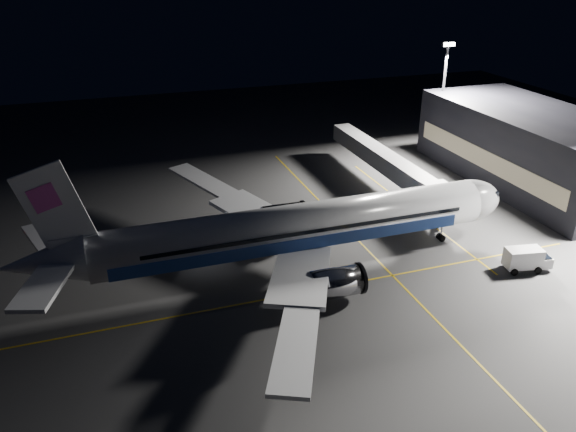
# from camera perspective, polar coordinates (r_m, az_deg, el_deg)

# --- Properties ---
(ground) EXTENTS (200.00, 200.00, 0.00)m
(ground) POSITION_cam_1_polar(r_m,az_deg,el_deg) (69.74, 0.93, -5.01)
(ground) COLOR #4C4C4F
(ground) RESTS_ON ground
(guide_line_main) EXTENTS (0.25, 80.00, 0.01)m
(guide_line_main) POSITION_cam_1_polar(r_m,az_deg,el_deg) (73.31, 8.33, -3.69)
(guide_line_main) COLOR gold
(guide_line_main) RESTS_ON ground
(guide_line_cross) EXTENTS (70.00, 0.25, 0.01)m
(guide_line_cross) POSITION_cam_1_polar(r_m,az_deg,el_deg) (64.96, 2.73, -7.53)
(guide_line_cross) COLOR gold
(guide_line_cross) RESTS_ON ground
(guide_line_side) EXTENTS (0.25, 40.00, 0.01)m
(guide_line_side) POSITION_cam_1_polar(r_m,az_deg,el_deg) (86.52, 12.49, 0.64)
(guide_line_side) COLOR gold
(guide_line_side) RESTS_ON ground
(airliner) EXTENTS (61.48, 54.22, 16.64)m
(airliner) POSITION_cam_1_polar(r_m,az_deg,el_deg) (66.97, 0.10, -1.34)
(airliner) COLOR silver
(airliner) RESTS_ON ground
(terminal) EXTENTS (18.12, 40.00, 12.00)m
(terminal) POSITION_cam_1_polar(r_m,az_deg,el_deg) (101.32, 23.48, 6.40)
(terminal) COLOR black
(terminal) RESTS_ON ground
(jet_bridge) EXTENTS (3.60, 34.40, 6.30)m
(jet_bridge) POSITION_cam_1_polar(r_m,az_deg,el_deg) (91.24, 10.21, 5.25)
(jet_bridge) COLOR #B2B2B7
(jet_bridge) RESTS_ON ground
(floodlight_mast_north) EXTENTS (2.40, 0.68, 20.70)m
(floodlight_mast_north) POSITION_cam_1_polar(r_m,az_deg,el_deg) (109.73, 15.50, 12.36)
(floodlight_mast_north) COLOR #59595E
(floodlight_mast_north) RESTS_ON ground
(service_truck) EXTENTS (5.91, 3.28, 2.86)m
(service_truck) POSITION_cam_1_polar(r_m,az_deg,el_deg) (74.00, 23.12, -3.99)
(service_truck) COLOR silver
(service_truck) RESTS_ON ground
(baggage_tug) EXTENTS (2.17, 1.79, 1.50)m
(baggage_tug) POSITION_cam_1_polar(r_m,az_deg,el_deg) (76.14, -8.89, -1.99)
(baggage_tug) COLOR black
(baggage_tug) RESTS_ON ground
(safety_cone_a) EXTENTS (0.44, 0.44, 0.65)m
(safety_cone_a) POSITION_cam_1_polar(r_m,az_deg,el_deg) (76.26, -5.24, -2.04)
(safety_cone_a) COLOR #DF4209
(safety_cone_a) RESTS_ON ground
(safety_cone_b) EXTENTS (0.38, 0.38, 0.57)m
(safety_cone_b) POSITION_cam_1_polar(r_m,az_deg,el_deg) (82.53, 1.15, 0.25)
(safety_cone_b) COLOR #DF4209
(safety_cone_b) RESTS_ON ground
(safety_cone_c) EXTENTS (0.40, 0.40, 0.60)m
(safety_cone_c) POSITION_cam_1_polar(r_m,az_deg,el_deg) (73.16, -5.87, -3.34)
(safety_cone_c) COLOR #DF4209
(safety_cone_c) RESTS_ON ground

